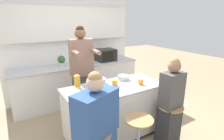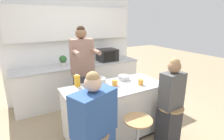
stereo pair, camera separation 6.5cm
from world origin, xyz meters
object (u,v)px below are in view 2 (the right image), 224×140
at_px(person_seated_near, 170,106).
at_px(coffee_cup_near, 115,83).
at_px(bar_stool_center, 137,137).
at_px(potted_plant, 63,61).
at_px(kitchen_island, 114,111).
at_px(microwave, 107,55).
at_px(person_cooking, 83,76).
at_px(fruit_bowl, 124,78).
at_px(juice_carton, 77,81).
at_px(cooking_pot, 98,82).
at_px(bar_stool_rightmost, 169,123).
at_px(person_wrapped_blanket, 95,132).
at_px(coffee_cup_far, 141,82).

relative_size(person_seated_near, coffee_cup_near, 11.54).
height_order(bar_stool_center, potted_plant, potted_plant).
height_order(kitchen_island, microwave, microwave).
relative_size(bar_stool_center, coffee_cup_near, 5.25).
bearing_deg(person_cooking, fruit_bowl, -39.39).
height_order(kitchen_island, juice_carton, juice_carton).
relative_size(bar_stool_center, cooking_pot, 1.92).
bearing_deg(microwave, juice_carton, -133.80).
bearing_deg(potted_plant, kitchen_island, -77.15).
bearing_deg(bar_stool_rightmost, cooking_pot, 141.30).
height_order(bar_stool_rightmost, person_wrapped_blanket, person_wrapped_blanket).
bearing_deg(person_seated_near, microwave, 84.57).
relative_size(person_cooking, coffee_cup_far, 15.59).
relative_size(person_wrapped_blanket, juice_carton, 7.09).
xyz_separation_m(bar_stool_center, person_cooking, (-0.25, 1.35, 0.55)).
xyz_separation_m(coffee_cup_near, microwave, (0.71, 1.57, 0.11)).
bearing_deg(microwave, bar_stool_rightmost, -92.37).
xyz_separation_m(kitchen_island, person_wrapped_blanket, (-0.63, -0.60, 0.20)).
height_order(cooking_pot, coffee_cup_far, cooking_pot).
xyz_separation_m(fruit_bowl, coffee_cup_near, (-0.28, -0.16, 0.01)).
bearing_deg(coffee_cup_far, juice_carton, 153.58).
distance_m(kitchen_island, bar_stool_rightmost, 0.89).
bearing_deg(coffee_cup_near, person_cooking, 111.04).
distance_m(bar_stool_center, juice_carton, 1.23).
xyz_separation_m(bar_stool_center, juice_carton, (-0.51, 0.92, 0.63)).
height_order(person_cooking, person_wrapped_blanket, person_cooking).
bearing_deg(bar_stool_center, person_seated_near, 2.48).
bearing_deg(cooking_pot, microwave, 57.01).
distance_m(person_cooking, juice_carton, 0.51).
xyz_separation_m(cooking_pot, potted_plant, (-0.14, 1.53, 0.06)).
bearing_deg(bar_stool_center, microwave, 71.65).
bearing_deg(bar_stool_center, cooking_pot, 107.71).
distance_m(person_cooking, person_seated_near, 1.62).
relative_size(coffee_cup_far, potted_plant, 0.48).
bearing_deg(kitchen_island, juice_carton, 149.87).
xyz_separation_m(bar_stool_rightmost, coffee_cup_near, (-0.62, 0.62, 0.58)).
bearing_deg(kitchen_island, bar_stool_rightmost, -42.97).
bearing_deg(bar_stool_center, juice_carton, 118.93).
xyz_separation_m(person_wrapped_blanket, fruit_bowl, (0.92, 0.78, 0.28)).
distance_m(cooking_pot, potted_plant, 1.54).
bearing_deg(potted_plant, person_wrapped_blanket, -96.44).
xyz_separation_m(kitchen_island, coffee_cup_far, (0.40, -0.16, 0.49)).
bearing_deg(bar_stool_rightmost, coffee_cup_near, 134.93).
distance_m(bar_stool_rightmost, person_wrapped_blanket, 1.30).
bearing_deg(microwave, kitchen_island, -114.79).
bearing_deg(cooking_pot, coffee_cup_far, -22.24).
distance_m(person_wrapped_blanket, coffee_cup_far, 1.16).
height_order(person_seated_near, potted_plant, person_seated_near).
bearing_deg(person_wrapped_blanket, juice_carton, 61.74).
bearing_deg(bar_stool_rightmost, juice_carton, 142.17).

